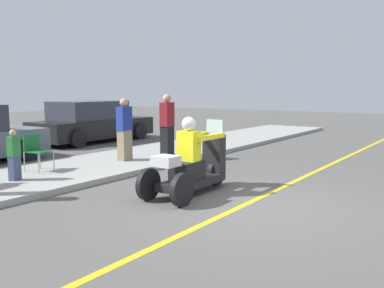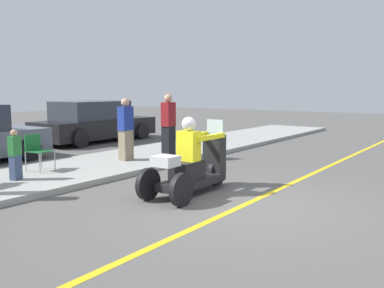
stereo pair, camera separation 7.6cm
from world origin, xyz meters
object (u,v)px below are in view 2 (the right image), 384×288
object	(u,v)px
spectator_mid_group	(126,131)
folding_chair_curbside	(37,148)
spectator_near_curb	(15,156)
motorcycle_trike	(192,167)
parked_car_lot_far	(94,122)
spectator_far_back	(168,126)

from	to	relation	value
spectator_mid_group	folding_chair_curbside	xyz separation A→B (m)	(-2.21, 0.62, -0.27)
spectator_near_curb	spectator_mid_group	bearing A→B (deg)	-2.10
motorcycle_trike	spectator_near_curb	bearing A→B (deg)	114.85
folding_chair_curbside	parked_car_lot_far	size ratio (longest dim) A/B	0.17
spectator_far_back	spectator_near_curb	world-z (taller)	spectator_far_back
spectator_mid_group	parked_car_lot_far	xyz separation A→B (m)	(2.88, 4.41, -0.18)
spectator_near_curb	spectator_far_back	bearing A→B (deg)	-7.50
motorcycle_trike	spectator_mid_group	bearing A→B (deg)	64.38
motorcycle_trike	spectator_far_back	distance (m)	3.90
parked_car_lot_far	spectator_near_curb	bearing A→B (deg)	-144.14
spectator_far_back	folding_chair_curbside	distance (m)	3.59
motorcycle_trike	parked_car_lot_far	distance (m)	8.80
spectator_mid_group	parked_car_lot_far	distance (m)	5.27
spectator_far_back	spectator_near_curb	size ratio (longest dim) A/B	1.65
spectator_mid_group	spectator_far_back	bearing A→B (deg)	-20.49
spectator_mid_group	folding_chair_curbside	distance (m)	2.31
motorcycle_trike	folding_chair_curbside	xyz separation A→B (m)	(-0.68, 3.82, 0.11)
parked_car_lot_far	spectator_mid_group	bearing A→B (deg)	-123.16
motorcycle_trike	parked_car_lot_far	world-z (taller)	parked_car_lot_far
spectator_mid_group	spectator_near_curb	bearing A→B (deg)	177.90
spectator_mid_group	parked_car_lot_far	bearing A→B (deg)	56.84
spectator_mid_group	spectator_near_curb	xyz separation A→B (m)	(-3.07, 0.11, -0.27)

